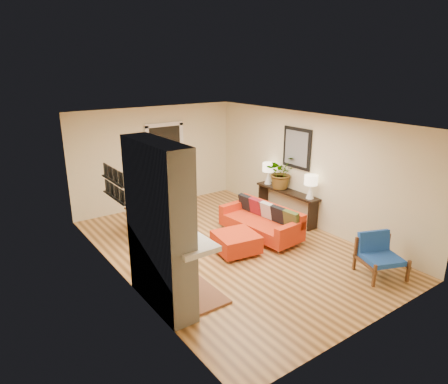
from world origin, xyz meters
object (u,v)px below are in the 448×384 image
(houseplant, at_px, (281,172))
(ottoman, at_px, (236,242))
(blue_chair, at_px, (379,253))
(lamp_near, at_px, (311,184))
(console_table, at_px, (287,196))
(dining_table, at_px, (151,214))
(lamp_far, at_px, (268,171))
(sofa, at_px, (263,221))

(houseplant, bearing_deg, ottoman, -154.61)
(blue_chair, relative_size, lamp_near, 1.69)
(houseplant, bearing_deg, console_table, -87.57)
(dining_table, bearing_deg, lamp_far, -3.88)
(ottoman, relative_size, lamp_far, 1.69)
(sofa, xyz_separation_m, console_table, (1.10, 0.41, 0.25))
(sofa, relative_size, houseplant, 2.40)
(console_table, xyz_separation_m, lamp_near, (0.00, -0.73, 0.49))
(sofa, distance_m, console_table, 1.20)
(ottoman, height_order, dining_table, dining_table)
(sofa, relative_size, lamp_far, 3.59)
(sofa, height_order, lamp_near, lamp_near)
(sofa, bearing_deg, houseplant, 30.40)
(ottoman, xyz_separation_m, dining_table, (-1.04, 1.66, 0.31))
(ottoman, height_order, houseplant, houseplant)
(sofa, relative_size, dining_table, 1.24)
(blue_chair, relative_size, lamp_far, 1.69)
(ottoman, height_order, lamp_far, lamp_far)
(ottoman, relative_size, lamp_near, 1.69)
(console_table, height_order, houseplant, houseplant)
(houseplant, bearing_deg, lamp_far, 88.74)
(blue_chair, height_order, houseplant, houseplant)
(dining_table, height_order, console_table, dining_table)
(ottoman, distance_m, lamp_far, 2.68)
(console_table, height_order, lamp_far, lamp_far)
(blue_chair, xyz_separation_m, lamp_near, (0.52, 2.16, 0.66))
(dining_table, relative_size, lamp_near, 2.89)
(lamp_near, height_order, houseplant, houseplant)
(ottoman, xyz_separation_m, houseplant, (2.09, 0.99, 0.90))
(dining_table, distance_m, console_table, 3.27)
(dining_table, relative_size, houseplant, 1.93)
(dining_table, distance_m, houseplant, 3.26)
(sofa, height_order, console_table, sofa)
(sofa, bearing_deg, dining_table, 147.23)
(blue_chair, xyz_separation_m, dining_table, (-2.62, 3.79, 0.14))
(lamp_near, bearing_deg, sofa, 163.87)
(blue_chair, bearing_deg, ottoman, 126.52)
(blue_chair, bearing_deg, dining_table, 124.66)
(sofa, bearing_deg, lamp_far, 44.83)
(lamp_far, bearing_deg, blue_chair, -98.31)
(lamp_far, height_order, houseplant, houseplant)
(blue_chair, height_order, console_table, blue_chair)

